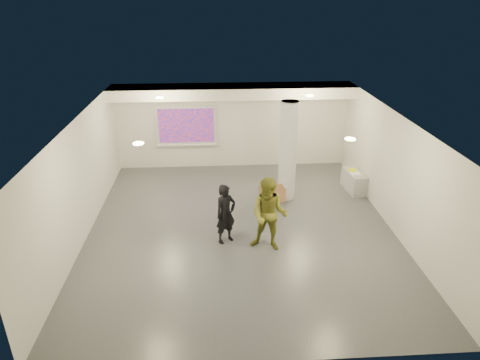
{
  "coord_description": "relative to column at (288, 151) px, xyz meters",
  "views": [
    {
      "loc": [
        -0.66,
        -9.87,
        5.86
      ],
      "look_at": [
        0.0,
        0.4,
        1.25
      ],
      "focal_mm": 32.0,
      "sensor_mm": 36.0,
      "label": 1
    }
  ],
  "objects": [
    {
      "name": "downlight_sw",
      "position": [
        -3.7,
        -3.3,
        1.48
      ],
      "size": [
        0.22,
        0.22,
        0.02
      ],
      "primitive_type": "cylinder",
      "color": "#FFEA95",
      "rests_on": "ceiling"
    },
    {
      "name": "column",
      "position": [
        0.0,
        0.0,
        0.0
      ],
      "size": [
        0.52,
        0.52,
        3.0
      ],
      "primitive_type": "cylinder",
      "color": "silver",
      "rests_on": "floor"
    },
    {
      "name": "downlight_nw",
      "position": [
        -3.7,
        0.7,
        1.48
      ],
      "size": [
        0.22,
        0.22,
        0.02
      ],
      "primitive_type": "cylinder",
      "color": "#FFEA95",
      "rests_on": "ceiling"
    },
    {
      "name": "ceiling",
      "position": [
        -1.5,
        -1.8,
        1.5
      ],
      "size": [
        8.0,
        9.0,
        0.01
      ],
      "primitive_type": "cube",
      "color": "silver",
      "rests_on": "floor"
    },
    {
      "name": "soffit_band",
      "position": [
        -1.5,
        2.15,
        1.32
      ],
      "size": [
        8.0,
        1.1,
        0.36
      ],
      "primitive_type": "cube",
      "color": "white",
      "rests_on": "ceiling"
    },
    {
      "name": "wall_back",
      "position": [
        -1.5,
        2.7,
        0.0
      ],
      "size": [
        8.0,
        0.01,
        3.0
      ],
      "primitive_type": "cube",
      "color": "silver",
      "rests_on": "floor"
    },
    {
      "name": "projection_screen",
      "position": [
        -3.1,
        2.65,
        0.03
      ],
      "size": [
        2.1,
        0.13,
        1.42
      ],
      "color": "silver",
      "rests_on": "wall_back"
    },
    {
      "name": "downlight_se",
      "position": [
        0.7,
        -3.3,
        1.48
      ],
      "size": [
        0.22,
        0.22,
        0.02
      ],
      "primitive_type": "cylinder",
      "color": "#FFEA95",
      "rests_on": "ceiling"
    },
    {
      "name": "man",
      "position": [
        -0.89,
        -2.76,
        -0.56
      ],
      "size": [
        1.09,
        0.97,
        1.87
      ],
      "primitive_type": "imported",
      "rotation": [
        0.0,
        0.0,
        -0.34
      ],
      "color": "olive",
      "rests_on": "floor"
    },
    {
      "name": "wall_front",
      "position": [
        -1.5,
        -6.3,
        0.0
      ],
      "size": [
        8.0,
        0.01,
        3.0
      ],
      "primitive_type": "cube",
      "color": "silver",
      "rests_on": "floor"
    },
    {
      "name": "downlight_ne",
      "position": [
        0.7,
        0.7,
        1.48
      ],
      "size": [
        0.22,
        0.22,
        0.02
      ],
      "primitive_type": "cylinder",
      "color": "#FFEA95",
      "rests_on": "ceiling"
    },
    {
      "name": "floor",
      "position": [
        -1.5,
        -1.8,
        -1.5
      ],
      "size": [
        8.0,
        9.0,
        0.01
      ],
      "primitive_type": "cube",
      "color": "#3C3E44",
      "rests_on": "ground"
    },
    {
      "name": "cardboard_front",
      "position": [
        -0.63,
        -0.16,
        -1.26
      ],
      "size": [
        0.44,
        0.18,
        0.47
      ],
      "primitive_type": "cube",
      "rotation": [
        -0.26,
        0.0,
        -0.04
      ],
      "color": "#90613C",
      "rests_on": "floor"
    },
    {
      "name": "wall_right",
      "position": [
        2.5,
        -1.8,
        0.0
      ],
      "size": [
        0.01,
        9.0,
        3.0
      ],
      "primitive_type": "cube",
      "color": "silver",
      "rests_on": "floor"
    },
    {
      "name": "cardboard_back",
      "position": [
        -0.3,
        -0.25,
        -1.22
      ],
      "size": [
        0.53,
        0.23,
        0.55
      ],
      "primitive_type": "cube",
      "rotation": [
        -0.27,
        0.0,
        -0.07
      ],
      "color": "#90613C",
      "rests_on": "floor"
    },
    {
      "name": "credenza",
      "position": [
        2.22,
        0.37,
        -1.19
      ],
      "size": [
        0.56,
        1.12,
        0.63
      ],
      "primitive_type": "cube",
      "rotation": [
        0.0,
        0.0,
        0.1
      ],
      "color": "#96989B",
      "rests_on": "floor"
    },
    {
      "name": "wall_left",
      "position": [
        -5.5,
        -1.8,
        0.0
      ],
      "size": [
        0.01,
        9.0,
        3.0
      ],
      "primitive_type": "cube",
      "color": "silver",
      "rests_on": "floor"
    },
    {
      "name": "postit_pad",
      "position": [
        2.17,
        0.47,
        -0.86
      ],
      "size": [
        0.28,
        0.34,
        0.03
      ],
      "primitive_type": "cube",
      "rotation": [
        0.0,
        0.0,
        -0.21
      ],
      "color": "#E0EE01",
      "rests_on": "credenza"
    },
    {
      "name": "papers_stack",
      "position": [
        2.19,
        0.26,
        -0.86
      ],
      "size": [
        0.29,
        0.37,
        0.02
      ],
      "primitive_type": "cube",
      "rotation": [
        0.0,
        0.0,
        -0.02
      ],
      "color": "white",
      "rests_on": "credenza"
    },
    {
      "name": "woman",
      "position": [
        -1.92,
        -2.37,
        -0.73
      ],
      "size": [
        0.68,
        0.62,
        1.55
      ],
      "primitive_type": "imported",
      "rotation": [
        0.0,
        0.0,
        0.57
      ],
      "color": "black",
      "rests_on": "floor"
    }
  ]
}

